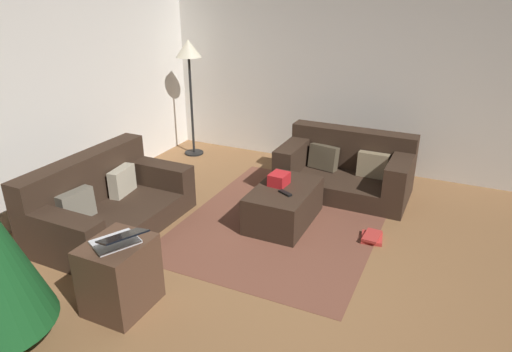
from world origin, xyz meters
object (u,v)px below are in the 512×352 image
at_px(ottoman, 284,205).
at_px(book_stack, 372,237).
at_px(couch_left, 105,203).
at_px(gift_box, 279,179).
at_px(tv_remote, 285,193).
at_px(laptop, 118,240).
at_px(corner_lamp, 189,58).
at_px(side_table, 120,275).
at_px(couch_right, 346,169).

xyz_separation_m(ottoman, book_stack, (0.02, -0.95, -0.17)).
xyz_separation_m(couch_left, gift_box, (0.95, -1.57, 0.19)).
height_order(ottoman, tv_remote, tv_remote).
relative_size(laptop, book_stack, 1.87).
bearing_deg(gift_box, corner_lamp, 55.08).
bearing_deg(book_stack, couch_left, 109.27).
bearing_deg(tv_remote, laptop, -173.03).
bearing_deg(book_stack, tv_remote, 99.97).
height_order(ottoman, corner_lamp, corner_lamp).
height_order(side_table, corner_lamp, corner_lamp).
distance_m(gift_box, book_stack, 1.13).
distance_m(couch_left, tv_remote, 1.88).
relative_size(tv_remote, side_table, 0.27).
height_order(gift_box, corner_lamp, corner_lamp).
xyz_separation_m(gift_box, tv_remote, (-0.19, -0.15, -0.05)).
xyz_separation_m(couch_right, side_table, (-2.94, 1.03, 0.01)).
relative_size(couch_left, side_table, 2.86).
bearing_deg(side_table, gift_box, -16.19).
height_order(couch_left, laptop, laptop).
xyz_separation_m(tv_remote, side_table, (-1.72, 0.70, -0.12)).
bearing_deg(ottoman, gift_box, 58.18).
bearing_deg(laptop, gift_box, -14.41).
bearing_deg(book_stack, side_table, 139.63).
bearing_deg(side_table, book_stack, -40.37).
distance_m(laptop, corner_lamp, 3.68).
height_order(gift_box, book_stack, gift_box).
bearing_deg(gift_box, couch_right, -24.80).
distance_m(couch_right, gift_box, 1.15).
bearing_deg(couch_left, couch_right, 134.63).
height_order(side_table, laptop, laptop).
bearing_deg(book_stack, laptop, 141.06).
distance_m(ottoman, corner_lamp, 2.76).
distance_m(tv_remote, laptop, 1.87).
height_order(couch_right, book_stack, couch_right).
xyz_separation_m(side_table, laptop, (-0.03, -0.06, 0.35)).
bearing_deg(laptop, couch_left, 47.29).
distance_m(couch_right, corner_lamp, 2.70).
height_order(side_table, book_stack, side_table).
relative_size(couch_right, gift_box, 7.22).
bearing_deg(couch_right, corner_lamp, -7.39).
xyz_separation_m(book_stack, corner_lamp, (1.39, 2.98, 1.40)).
bearing_deg(book_stack, ottoman, 91.01).
bearing_deg(gift_box, book_stack, -91.96).
bearing_deg(tv_remote, ottoman, 52.01).
relative_size(ottoman, side_table, 1.61).
distance_m(ottoman, side_table, 1.96).
height_order(couch_left, side_table, couch_left).
relative_size(couch_left, gift_box, 7.80).
xyz_separation_m(ottoman, gift_box, (0.05, 0.08, 0.27)).
bearing_deg(corner_lamp, ottoman, -124.80).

